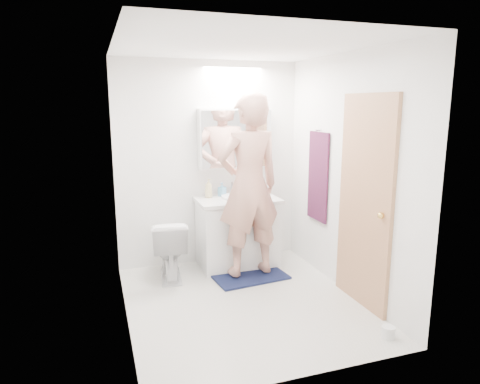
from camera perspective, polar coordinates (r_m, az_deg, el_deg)
name	(u,v)px	position (r m, az deg, el deg)	size (l,w,h in m)	color
floor	(243,302)	(4.35, 0.45, -14.36)	(2.50, 2.50, 0.00)	silver
ceiling	(244,45)	(3.95, 0.50, 18.80)	(2.50, 2.50, 0.00)	white
wall_back	(209,164)	(5.16, -4.10, 3.71)	(2.50, 2.50, 0.00)	white
wall_front	(306,214)	(2.85, 8.76, -2.85)	(2.50, 2.50, 0.00)	white
wall_left	(120,189)	(3.77, -15.53, 0.38)	(2.50, 2.50, 0.00)	white
wall_right	(347,175)	(4.46, 13.96, 2.15)	(2.50, 2.50, 0.00)	white
vanity_cabinet	(237,234)	(5.14, -0.33, -5.55)	(0.90, 0.55, 0.78)	white
countertop	(237,200)	(5.03, -0.34, -1.08)	(0.95, 0.58, 0.04)	silver
sink_basin	(237,197)	(5.06, -0.45, -0.63)	(0.36, 0.36, 0.03)	white
faucet	(232,188)	(5.22, -1.10, 0.49)	(0.02, 0.02, 0.16)	#B8B8BC
medicine_cabinet	(235,139)	(5.14, -0.68, 7.08)	(0.88, 0.14, 0.70)	white
mirror_panel	(237,139)	(5.07, -0.41, 7.01)	(0.84, 0.01, 0.66)	silver
toilet	(169,248)	(4.86, -9.32, -7.36)	(0.38, 0.66, 0.68)	white
bath_rug	(249,275)	(4.94, 1.13, -10.94)	(0.80, 0.55, 0.02)	#141B3E
person	(249,186)	(4.65, 1.18, 0.79)	(0.72, 0.47, 1.97)	tan
door	(365,202)	(4.20, 16.16, -1.32)	(0.04, 0.80, 2.00)	tan
door_knob	(381,216)	(3.95, 18.11, -2.98)	(0.06, 0.06, 0.06)	gold
towel	(318,177)	(4.93, 10.26, 2.01)	(0.02, 0.42, 1.00)	#101633
towel_hook	(319,130)	(4.86, 10.35, 8.05)	(0.02, 0.02, 0.07)	silver
soap_bottle_a	(209,188)	(5.06, -4.17, 0.49)	(0.09, 0.09, 0.22)	#CBBD83
soap_bottle_b	(222,189)	(5.14, -2.38, 0.35)	(0.07, 0.08, 0.17)	#60A4CE
toothbrush_cup	(253,191)	(5.25, 1.69, 0.16)	(0.10, 0.10, 0.09)	#4670D2
toilet_paper_roll	(388,332)	(3.95, 19.01, -17.11)	(0.11, 0.11, 0.10)	silver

